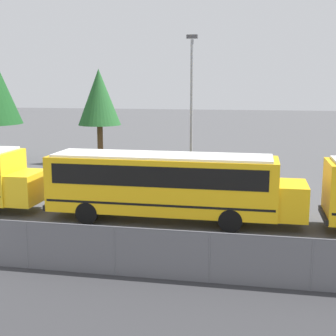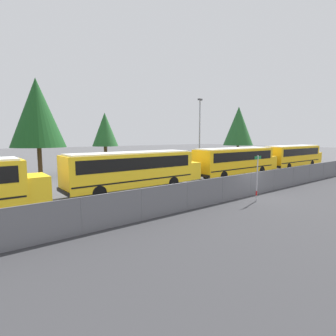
# 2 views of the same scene
# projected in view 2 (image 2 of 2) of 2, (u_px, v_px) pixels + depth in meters

# --- Properties ---
(ground_plane) EXTENTS (200.00, 200.00, 0.00)m
(ground_plane) POSITION_uv_depth(u_px,v_px,m) (250.00, 196.00, 18.85)
(ground_plane) COLOR #4C4C4F
(fence) EXTENTS (61.42, 0.07, 1.67)m
(fence) POSITION_uv_depth(u_px,v_px,m) (251.00, 184.00, 18.75)
(fence) COLOR #9EA0A5
(fence) RESTS_ON ground_plane
(school_bus_1) EXTENTS (11.55, 2.50, 3.07)m
(school_bus_1) POSITION_uv_depth(u_px,v_px,m) (135.00, 168.00, 20.19)
(school_bus_1) COLOR yellow
(school_bus_1) RESTS_ON ground_plane
(school_bus_2) EXTENTS (11.55, 2.50, 3.07)m
(school_bus_2) POSITION_uv_depth(u_px,v_px,m) (237.00, 160.00, 27.65)
(school_bus_2) COLOR yellow
(school_bus_2) RESTS_ON ground_plane
(school_bus_3) EXTENTS (11.55, 2.50, 3.07)m
(school_bus_3) POSITION_uv_depth(u_px,v_px,m) (294.00, 155.00, 35.10)
(school_bus_3) COLOR yellow
(school_bus_3) RESTS_ON ground_plane
(street_sign) EXTENTS (0.70, 0.09, 3.03)m
(street_sign) POSITION_uv_depth(u_px,v_px,m) (257.00, 177.00, 17.00)
(street_sign) COLOR #B7B7BC
(street_sign) RESTS_ON ground_plane
(light_pole) EXTENTS (0.60, 0.24, 8.78)m
(light_pole) POSITION_uv_depth(u_px,v_px,m) (200.00, 132.00, 32.00)
(light_pole) COLOR gray
(light_pole) RESTS_ON ground_plane
(tree_0) EXTENTS (5.38, 5.38, 10.15)m
(tree_0) POSITION_uv_depth(u_px,v_px,m) (37.00, 113.00, 26.67)
(tree_0) COLOR #51381E
(tree_0) RESTS_ON ground_plane
(tree_1) EXTENTS (3.29, 3.29, 7.30)m
(tree_1) POSITION_uv_depth(u_px,v_px,m) (105.00, 130.00, 33.60)
(tree_1) COLOR #51381E
(tree_1) RESTS_ON ground_plane
(tree_2) EXTENTS (5.56, 5.56, 9.86)m
(tree_2) POSITION_uv_depth(u_px,v_px,m) (238.00, 126.00, 49.47)
(tree_2) COLOR #51381E
(tree_2) RESTS_ON ground_plane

